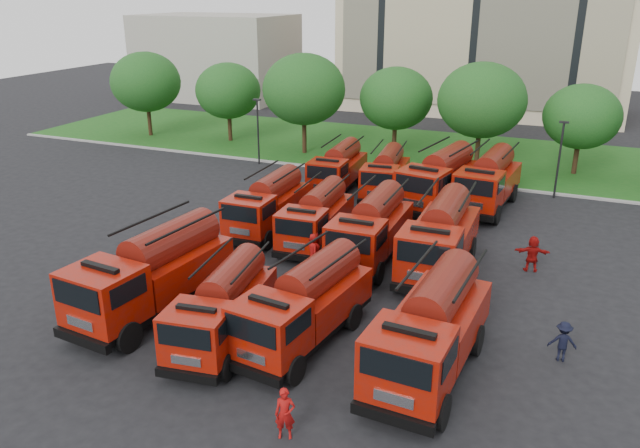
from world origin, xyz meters
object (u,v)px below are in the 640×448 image
(fire_truck_0, at_px, (153,273))
(fire_truck_2, at_px, (305,304))
(fire_truck_4, at_px, (268,204))
(firefighter_1, at_px, (174,355))
(fire_truck_3, at_px, (431,329))
(fire_truck_9, at_px, (386,174))
(fire_truck_1, at_px, (223,307))
(firefighter_3, at_px, (560,360))
(firefighter_4, at_px, (314,268))
(fire_truck_6, at_px, (372,228))
(fire_truck_10, at_px, (440,179))
(firefighter_5, at_px, (530,271))
(fire_truck_8, at_px, (338,168))
(fire_truck_11, at_px, (488,181))
(fire_truck_7, at_px, (440,237))
(firefighter_0, at_px, (286,437))
(fire_truck_5, at_px, (317,217))
(firefighter_2, at_px, (413,357))

(fire_truck_0, height_order, fire_truck_2, fire_truck_0)
(fire_truck_4, relative_size, firefighter_1, 4.23)
(fire_truck_3, height_order, fire_truck_9, fire_truck_3)
(fire_truck_4, relative_size, fire_truck_9, 1.03)
(fire_truck_1, distance_m, firefighter_3, 12.85)
(firefighter_4, bearing_deg, firefighter_3, -142.53)
(fire_truck_6, bearing_deg, fire_truck_1, -106.30)
(fire_truck_10, height_order, firefighter_5, fire_truck_10)
(fire_truck_8, relative_size, fire_truck_9, 1.01)
(firefighter_5, bearing_deg, fire_truck_11, -79.09)
(fire_truck_8, xyz_separation_m, fire_truck_9, (3.37, 0.01, -0.03))
(firefighter_5, bearing_deg, fire_truck_9, -51.29)
(fire_truck_4, relative_size, fire_truck_8, 1.02)
(fire_truck_2, distance_m, fire_truck_3, 4.95)
(fire_truck_9, relative_size, firefighter_3, 4.29)
(fire_truck_7, relative_size, firefighter_0, 4.50)
(firefighter_4, bearing_deg, fire_truck_3, -165.92)
(fire_truck_1, distance_m, fire_truck_2, 3.16)
(firefighter_0, bearing_deg, firefighter_5, 47.94)
(fire_truck_7, distance_m, firefighter_3, 8.70)
(fire_truck_5, height_order, firefighter_4, fire_truck_5)
(fire_truck_7, relative_size, firefighter_4, 4.01)
(fire_truck_5, distance_m, firefighter_5, 11.19)
(fire_truck_4, xyz_separation_m, fire_truck_7, (10.13, -1.59, 0.18))
(fire_truck_9, bearing_deg, firefighter_0, -86.52)
(fire_truck_2, xyz_separation_m, firefighter_0, (1.72, -5.35, -1.63))
(fire_truck_0, distance_m, firefighter_5, 17.92)
(fire_truck_4, distance_m, firefighter_0, 17.73)
(firefighter_0, bearing_deg, fire_truck_8, 85.97)
(fire_truck_4, relative_size, fire_truck_10, 0.85)
(fire_truck_8, xyz_separation_m, fire_truck_10, (7.14, -0.82, 0.26))
(fire_truck_2, bearing_deg, firefighter_1, -137.74)
(firefighter_4, bearing_deg, fire_truck_6, -79.52)
(fire_truck_8, relative_size, firefighter_5, 3.80)
(fire_truck_2, bearing_deg, fire_truck_7, 76.34)
(fire_truck_7, xyz_separation_m, fire_truck_10, (-2.14, 9.50, 0.04))
(fire_truck_4, relative_size, firefighter_2, 3.74)
(fire_truck_8, relative_size, firefighter_2, 3.67)
(fire_truck_3, height_order, fire_truck_7, fire_truck_7)
(fire_truck_0, bearing_deg, fire_truck_8, 93.35)
(firefighter_2, height_order, firefighter_4, firefighter_4)
(fire_truck_2, xyz_separation_m, firefighter_5, (7.54, 10.24, -1.63))
(fire_truck_1, bearing_deg, fire_truck_11, 63.22)
(fire_truck_10, bearing_deg, fire_truck_0, -103.69)
(fire_truck_3, distance_m, fire_truck_11, 19.24)
(fire_truck_0, height_order, fire_truck_6, fire_truck_0)
(fire_truck_9, height_order, firefighter_1, fire_truck_9)
(fire_truck_5, xyz_separation_m, fire_truck_7, (6.86, -0.89, 0.25))
(fire_truck_1, distance_m, fire_truck_3, 7.92)
(fire_truck_0, height_order, fire_truck_8, fire_truck_0)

